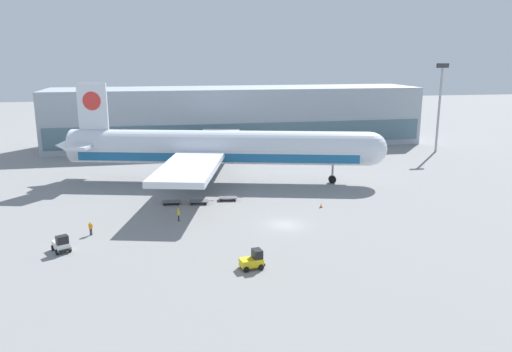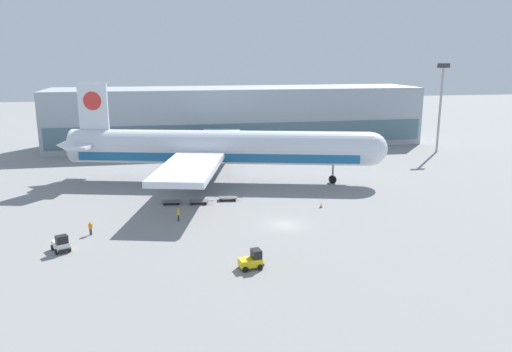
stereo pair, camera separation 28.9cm
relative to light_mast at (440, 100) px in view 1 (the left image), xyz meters
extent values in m
plane|color=gray|center=(-46.80, -43.40, -11.75)|extent=(400.00, 400.00, 0.00)
cube|color=#9EA8B2|center=(-43.46, 19.41, -4.75)|extent=(90.00, 18.00, 14.00)
cube|color=slate|center=(-43.46, 10.31, -7.90)|extent=(88.20, 0.20, 4.90)
cylinder|color=#9EA0A5|center=(0.00, 0.00, -2.28)|extent=(0.50, 0.50, 18.96)
cube|color=#333338|center=(0.00, 0.00, 7.70)|extent=(2.80, 0.50, 1.00)
cylinder|color=silver|center=(-52.43, -18.46, -5.65)|extent=(51.80, 18.59, 5.80)
cube|color=#1E669E|center=(-52.43, -18.46, -6.96)|extent=(47.75, 17.44, 1.45)
sphere|color=silver|center=(-27.25, -24.95, -5.65)|extent=(5.68, 5.68, 5.68)
cone|color=silver|center=(-77.61, -11.97, -5.65)|extent=(7.55, 6.93, 5.51)
cube|color=silver|center=(-73.58, -13.01, 1.25)|extent=(5.15, 1.72, 8.00)
cylinder|color=red|center=(-73.58, -13.01, 2.21)|extent=(3.24, 1.33, 3.20)
cube|color=silver|center=(-74.59, -12.75, -5.07)|extent=(6.73, 13.49, 0.50)
cube|color=silver|center=(-54.95, -17.81, -6.38)|extent=(19.72, 48.48, 0.90)
cylinder|color=#9EA0A5|center=(-57.46, -27.57, -8.18)|extent=(4.77, 3.76, 2.80)
cylinder|color=#9EA0A5|center=(-52.43, -8.05, -8.18)|extent=(4.77, 3.76, 2.80)
cylinder|color=#9EA0A5|center=(-33.30, -23.39, -9.10)|extent=(0.36, 0.36, 4.00)
cylinder|color=black|center=(-33.30, -23.39, -11.10)|extent=(1.48, 1.20, 1.30)
cylinder|color=#9EA0A5|center=(-57.26, -20.52, -9.10)|extent=(0.36, 0.36, 4.00)
cylinder|color=black|center=(-57.26, -20.52, -11.10)|extent=(1.48, 1.20, 1.30)
cylinder|color=#9EA0A5|center=(-55.66, -14.32, -9.10)|extent=(0.36, 0.36, 4.00)
cylinder|color=black|center=(-55.66, -14.32, -11.10)|extent=(1.48, 1.20, 1.30)
cube|color=yellow|center=(-53.62, -56.10, -11.05)|extent=(2.50, 1.77, 0.80)
cube|color=black|center=(-52.98, -55.99, -10.20)|extent=(1.10, 1.37, 0.90)
cube|color=black|center=(-52.40, -55.89, -11.33)|extent=(0.37, 1.27, 0.24)
cylinder|color=black|center=(-52.94, -55.28, -11.45)|extent=(0.63, 0.34, 0.60)
cylinder|color=black|center=(-52.70, -56.66, -11.45)|extent=(0.63, 0.34, 0.60)
cylinder|color=black|center=(-54.53, -55.55, -11.45)|extent=(0.63, 0.34, 0.60)
cylinder|color=black|center=(-54.29, -56.93, -11.45)|extent=(0.63, 0.34, 0.60)
cube|color=silver|center=(-73.83, -47.33, -11.05)|extent=(2.28, 2.68, 0.80)
cube|color=black|center=(-73.54, -47.91, -10.20)|extent=(1.51, 1.36, 0.90)
cube|color=black|center=(-73.28, -48.43, -11.33)|extent=(1.20, 0.70, 0.24)
cylinder|color=black|center=(-72.85, -47.74, -11.45)|extent=(0.48, 0.64, 0.60)
cylinder|color=black|center=(-74.10, -48.36, -11.45)|extent=(0.48, 0.64, 0.60)
cylinder|color=black|center=(-73.56, -46.29, -11.45)|extent=(0.48, 0.64, 0.60)
cylinder|color=black|center=(-74.82, -46.92, -11.45)|extent=(0.48, 0.64, 0.60)
cube|color=#56565B|center=(-61.08, -31.09, -11.33)|extent=(2.96, 1.82, 0.12)
cube|color=#56565B|center=(-59.25, -31.31, -11.33)|extent=(0.90, 0.19, 0.08)
cylinder|color=black|center=(-60.03, -30.58, -11.57)|extent=(0.37, 0.19, 0.36)
cylinder|color=black|center=(-60.18, -31.84, -11.57)|extent=(0.37, 0.19, 0.36)
cylinder|color=black|center=(-61.98, -30.34, -11.57)|extent=(0.37, 0.19, 0.36)
cylinder|color=black|center=(-62.13, -31.61, -11.57)|extent=(0.37, 0.19, 0.36)
cube|color=#56565B|center=(-57.09, -31.66, -11.33)|extent=(2.96, 1.82, 0.12)
cube|color=#56565B|center=(-55.25, -31.88, -11.33)|extent=(0.90, 0.19, 0.08)
cylinder|color=black|center=(-56.04, -31.15, -11.57)|extent=(0.37, 0.19, 0.36)
cylinder|color=black|center=(-56.19, -32.41, -11.57)|extent=(0.37, 0.19, 0.36)
cylinder|color=black|center=(-57.98, -30.91, -11.57)|extent=(0.37, 0.19, 0.36)
cylinder|color=black|center=(-58.14, -32.18, -11.57)|extent=(0.37, 0.19, 0.36)
cube|color=#56565B|center=(-52.57, -30.63, -11.33)|extent=(2.96, 1.82, 0.12)
cube|color=#56565B|center=(-50.73, -30.85, -11.33)|extent=(0.90, 0.19, 0.08)
cylinder|color=black|center=(-51.52, -30.12, -11.57)|extent=(0.37, 0.19, 0.36)
cylinder|color=black|center=(-51.67, -31.38, -11.57)|extent=(0.37, 0.19, 0.36)
cylinder|color=black|center=(-53.46, -29.88, -11.57)|extent=(0.37, 0.19, 0.36)
cylinder|color=black|center=(-53.62, -31.15, -11.57)|extent=(0.37, 0.19, 0.36)
cylinder|color=black|center=(-71.28, -42.49, -11.34)|extent=(0.14, 0.14, 0.83)
cylinder|color=black|center=(-71.11, -42.59, -11.34)|extent=(0.14, 0.14, 0.83)
cube|color=orange|center=(-71.19, -42.54, -10.62)|extent=(0.42, 0.37, 0.62)
cylinder|color=orange|center=(-71.40, -42.42, -10.59)|extent=(0.09, 0.09, 0.56)
cylinder|color=orange|center=(-70.98, -42.65, -10.59)|extent=(0.09, 0.09, 0.56)
sphere|color=#DBB28E|center=(-71.19, -42.54, -10.20)|extent=(0.22, 0.22, 0.22)
sphere|color=yellow|center=(-71.19, -42.54, -10.14)|extent=(0.21, 0.21, 0.21)
cylinder|color=black|center=(-60.39, -39.35, -11.32)|extent=(0.14, 0.14, 0.87)
cylinder|color=black|center=(-60.35, -39.15, -11.32)|extent=(0.14, 0.14, 0.87)
cube|color=yellow|center=(-60.37, -39.25, -10.56)|extent=(0.29, 0.40, 0.65)
cylinder|color=yellow|center=(-60.42, -39.48, -10.53)|extent=(0.09, 0.09, 0.59)
cylinder|color=yellow|center=(-60.32, -39.01, -10.53)|extent=(0.09, 0.09, 0.59)
sphere|color=tan|center=(-60.37, -39.25, -10.12)|extent=(0.24, 0.24, 0.24)
sphere|color=yellow|center=(-60.37, -39.25, -10.05)|extent=(0.22, 0.22, 0.22)
cube|color=black|center=(-39.74, -36.87, -11.73)|extent=(0.40, 0.40, 0.04)
cone|color=orange|center=(-39.74, -36.87, -11.37)|extent=(0.32, 0.32, 0.70)
cylinder|color=white|center=(-39.74, -36.87, -11.33)|extent=(0.19, 0.19, 0.10)
camera|label=1|loc=(-62.26, -103.33, 9.63)|focal=35.00mm
camera|label=2|loc=(-61.97, -103.39, 9.63)|focal=35.00mm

